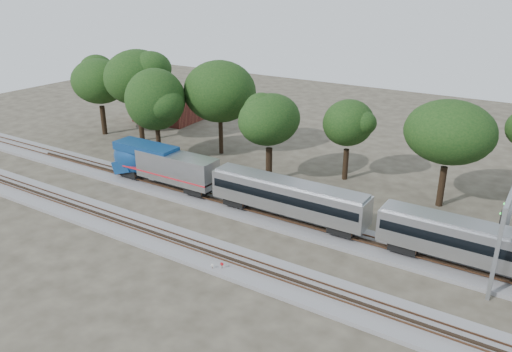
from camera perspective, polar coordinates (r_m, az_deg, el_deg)
The scene contains 15 objects.
ground at distance 53.27m, azimuth -6.39°, elevation -5.94°, with size 160.00×160.00×0.00m, color #383328.
track_far at distance 57.45m, azimuth -2.68°, elevation -3.45°, with size 160.00×5.00×0.73m.
track_near at distance 50.52m, azimuth -9.24°, elevation -7.47°, with size 160.00×5.00×0.73m.
switch_stand_red at distance 45.36m, azimuth -3.92°, elevation -10.22°, with size 0.32×0.09×1.00m.
switch_stand_white at distance 45.46m, azimuth -5.02°, elevation -10.31°, with size 0.27×0.05×0.86m.
switch_lever at distance 46.86m, azimuth -5.24°, elevation -9.84°, with size 0.50×0.30×0.30m, color #512D19.
signal_gantry at distance 46.36m, azimuth 26.69°, elevation -4.33°, with size 0.58×6.84×8.32m.
brick_building at distance 93.89m, azimuth -10.10°, elevation 7.84°, with size 11.47×8.45×5.29m.
tree_0 at distance 86.61m, azimuth -17.50°, elevation 10.28°, with size 9.07×9.07×12.79m.
tree_1 at distance 80.94m, azimuth -13.45°, elevation 10.92°, with size 10.46×10.46×14.75m.
tree_2 at distance 71.97m, azimuth -11.43°, elevation 8.56°, with size 8.92×8.92×12.58m.
tree_3 at distance 73.00m, azimuth -4.17°, elevation 9.61°, with size 9.55×9.55×13.46m.
tree_4 at distance 62.58m, azimuth 1.55°, elevation 6.47°, with size 8.32×8.32×11.73m.
tree_5 at distance 64.20m, azimuth 10.52°, elevation 5.99°, with size 7.76×7.76×10.94m.
tree_6 at distance 58.87m, azimuth 21.25°, elevation 4.68°, with size 9.00×9.00×12.69m.
Camera 1 is at (30.10, -36.44, 24.57)m, focal length 35.00 mm.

